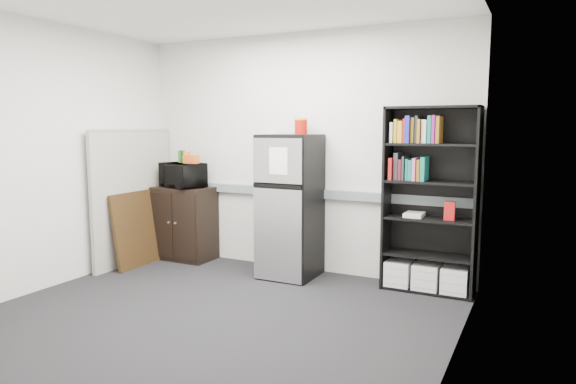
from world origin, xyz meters
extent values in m
plane|color=black|center=(0.00, 0.00, 0.00)|extent=(4.00, 4.00, 0.00)
cube|color=silver|center=(0.00, 1.75, 1.35)|extent=(4.00, 0.02, 2.70)
cube|color=silver|center=(2.00, 0.00, 1.35)|extent=(0.02, 3.50, 2.70)
cube|color=silver|center=(-2.00, 0.00, 1.35)|extent=(0.02, 3.50, 2.70)
cube|color=slate|center=(0.00, 1.72, 0.90)|extent=(3.92, 0.05, 0.10)
cube|color=white|center=(-0.35, 1.74, 1.55)|extent=(0.14, 0.00, 0.10)
cube|color=black|center=(1.09, 1.56, 0.93)|extent=(0.02, 0.34, 1.85)
cube|color=black|center=(1.97, 1.56, 0.93)|extent=(0.02, 0.34, 1.85)
cube|color=black|center=(1.53, 1.72, 0.93)|extent=(0.90, 0.02, 1.85)
cube|color=black|center=(1.53, 1.56, 1.84)|extent=(0.90, 0.34, 0.02)
cube|color=black|center=(1.53, 1.56, 0.02)|extent=(0.85, 0.32, 0.03)
cube|color=black|center=(1.53, 1.56, 0.37)|extent=(0.85, 0.32, 0.03)
cube|color=black|center=(1.53, 1.56, 0.74)|extent=(0.85, 0.32, 0.02)
cube|color=black|center=(1.53, 1.56, 1.11)|extent=(0.85, 0.32, 0.02)
cube|color=black|center=(1.53, 1.56, 1.48)|extent=(0.85, 0.32, 0.02)
cube|color=silver|center=(1.25, 1.55, 0.16)|extent=(0.25, 0.30, 0.25)
cube|color=silver|center=(1.53, 1.55, 0.16)|extent=(0.25, 0.30, 0.25)
cube|color=silver|center=(1.81, 1.55, 0.16)|extent=(0.25, 0.30, 0.25)
cube|color=gray|center=(-1.90, 1.08, 0.80)|extent=(0.05, 1.30, 1.60)
cube|color=#B2B2B7|center=(-1.90, 1.08, 1.61)|extent=(0.06, 1.30, 0.02)
cube|color=black|center=(-1.47, 1.50, 0.45)|extent=(0.73, 0.45, 0.91)
cube|color=black|center=(-1.64, 1.27, 0.45)|extent=(0.33, 0.01, 0.80)
cube|color=black|center=(-1.29, 1.27, 0.45)|extent=(0.33, 0.01, 0.80)
cylinder|color=#B2B2B7|center=(-1.52, 1.26, 0.50)|extent=(0.02, 0.02, 0.02)
cylinder|color=#B2B2B7|center=(-1.42, 1.26, 0.50)|extent=(0.02, 0.02, 0.02)
imported|color=black|center=(-1.47, 1.48, 1.06)|extent=(0.63, 0.52, 0.30)
cube|color=#205618|center=(-1.50, 1.52, 1.28)|extent=(0.08, 0.07, 0.15)
cube|color=#0D3A10|center=(-1.50, 1.52, 1.28)|extent=(0.07, 0.05, 0.15)
cube|color=#D65E14|center=(-1.42, 1.52, 1.28)|extent=(0.08, 0.07, 0.14)
cube|color=#DB5415|center=(-1.32, 1.47, 1.26)|extent=(0.18, 0.11, 0.10)
cube|color=black|center=(0.05, 1.43, 0.77)|extent=(0.60, 0.60, 1.55)
cube|color=#BBBBC0|center=(0.05, 1.12, 1.30)|extent=(0.57, 0.03, 0.46)
cube|color=#BBBBC0|center=(0.05, 1.12, 0.51)|extent=(0.57, 0.03, 0.99)
cube|color=black|center=(0.05, 1.11, 1.04)|extent=(0.56, 0.01, 0.03)
cube|color=white|center=(0.07, 1.11, 1.30)|extent=(0.21, 0.01, 0.28)
cube|color=black|center=(0.05, 1.43, 1.56)|extent=(0.60, 0.60, 0.02)
cylinder|color=#9E1007|center=(0.12, 1.55, 1.66)|extent=(0.14, 0.14, 0.17)
cylinder|color=gold|center=(0.12, 1.55, 1.75)|extent=(0.14, 0.14, 0.02)
cube|color=black|center=(-1.77, 0.97, 0.44)|extent=(0.16, 0.69, 0.89)
cube|color=beige|center=(-1.75, 0.97, 0.44)|extent=(0.11, 0.59, 0.75)
camera|label=1|loc=(2.52, -3.57, 1.65)|focal=32.00mm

